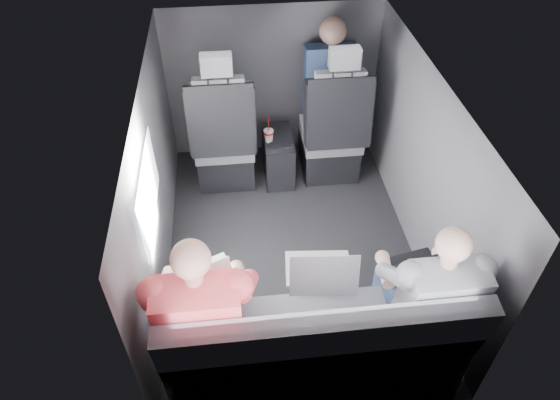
{
  "coord_description": "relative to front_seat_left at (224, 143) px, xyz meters",
  "views": [
    {
      "loc": [
        -0.36,
        -2.53,
        2.8
      ],
      "look_at": [
        -0.09,
        -0.05,
        0.54
      ],
      "focal_mm": 32.0,
      "sensor_mm": 36.0,
      "label": 1
    }
  ],
  "objects": [
    {
      "name": "laptop_black",
      "position": [
        1.06,
        -1.66,
        0.23
      ],
      "size": [
        0.35,
        0.34,
        0.23
      ],
      "color": "black",
      "rests_on": "passenger_rear_right"
    },
    {
      "name": "passenger_front_right",
      "position": [
        0.9,
        0.26,
        0.36
      ],
      "size": [
        0.42,
        0.42,
        0.87
      ],
      "color": "navy",
      "rests_on": "front_seat_right"
    },
    {
      "name": "side_window",
      "position": [
        -0.43,
        -1.14,
        0.5
      ],
      "size": [
        0.02,
        0.75,
        0.42
      ],
      "primitive_type": "cube",
      "color": "white",
      "rests_on": "panel_left"
    },
    {
      "name": "ceiling",
      "position": [
        0.45,
        -0.84,
        0.95
      ],
      "size": [
        2.6,
        2.6,
        0.0
      ],
      "primitive_type": "plane",
      "rotation": [
        3.14,
        0.0,
        0.0
      ],
      "color": "#B2B2AD",
      "rests_on": "panel_back"
    },
    {
      "name": "floor",
      "position": [
        0.45,
        -0.84,
        -0.4
      ],
      "size": [
        2.6,
        2.6,
        0.0
      ],
      "primitive_type": "plane",
      "color": "black",
      "rests_on": "ground"
    },
    {
      "name": "soda_cup",
      "position": [
        0.37,
        -0.01,
        0.06
      ],
      "size": [
        0.08,
        0.08,
        0.24
      ],
      "color": "white",
      "rests_on": "center_console"
    },
    {
      "name": "passenger_rear_left",
      "position": [
        -0.14,
        -1.81,
        0.24
      ],
      "size": [
        0.52,
        0.63,
        1.25
      ],
      "color": "#2F2F33",
      "rests_on": "rear_bench"
    },
    {
      "name": "laptop_white",
      "position": [
        -0.14,
        -1.63,
        0.24
      ],
      "size": [
        0.45,
        0.47,
        0.27
      ],
      "color": "white",
      "rests_on": "passenger_rear_left"
    },
    {
      "name": "seatbelt",
      "position": [
        0.9,
        -0.17,
        0.4
      ],
      "size": [
        0.35,
        0.11,
        0.59
      ],
      "primitive_type": "cube",
      "rotation": [
        -0.14,
        0.49,
        0.0
      ],
      "color": "black",
      "rests_on": "front_seat_right"
    },
    {
      "name": "front_seat_right",
      "position": [
        0.9,
        0.0,
        0.0
      ],
      "size": [
        0.52,
        0.58,
        1.26
      ],
      "color": "black",
      "rests_on": "floor"
    },
    {
      "name": "panel_front",
      "position": [
        0.45,
        0.46,
        0.27
      ],
      "size": [
        1.8,
        0.02,
        1.35
      ],
      "primitive_type": "cube",
      "color": "#56565B",
      "rests_on": "floor"
    },
    {
      "name": "front_seat_left",
      "position": [
        0.0,
        0.0,
        0.0
      ],
      "size": [
        0.52,
        0.58,
        1.26
      ],
      "color": "black",
      "rests_on": "floor"
    },
    {
      "name": "panel_back",
      "position": [
        0.45,
        -2.14,
        0.27
      ],
      "size": [
        1.8,
        0.02,
        1.35
      ],
      "primitive_type": "cube",
      "color": "#56565B",
      "rests_on": "floor"
    },
    {
      "name": "laptop_silver",
      "position": [
        0.51,
        -1.61,
        0.24
      ],
      "size": [
        0.39,
        0.36,
        0.26
      ],
      "color": "#B2B2B7",
      "rests_on": "rear_bench"
    },
    {
      "name": "panel_right",
      "position": [
        1.35,
        -0.84,
        0.27
      ],
      "size": [
        0.02,
        2.6,
        1.35
      ],
      "primitive_type": "cube",
      "color": "#56565B",
      "rests_on": "floor"
    },
    {
      "name": "rear_bench",
      "position": [
        0.45,
        -1.9,
        -0.09
      ],
      "size": [
        1.6,
        0.57,
        0.92
      ],
      "color": "slate",
      "rests_on": "floor"
    },
    {
      "name": "passenger_rear_right",
      "position": [
        1.06,
        -1.81,
        0.22
      ],
      "size": [
        0.48,
        0.61,
        1.19
      ],
      "color": "navy",
      "rests_on": "rear_bench"
    },
    {
      "name": "panel_left",
      "position": [
        -0.45,
        -0.84,
        0.27
      ],
      "size": [
        0.02,
        2.6,
        1.35
      ],
      "primitive_type": "cube",
      "color": "#56565B",
      "rests_on": "floor"
    },
    {
      "name": "center_console",
      "position": [
        0.45,
        0.04,
        -0.2
      ],
      "size": [
        0.24,
        0.48,
        0.41
      ],
      "color": "black",
      "rests_on": "floor"
    }
  ]
}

